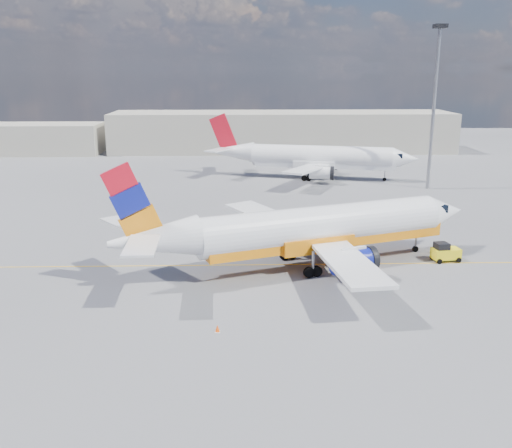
{
  "coord_description": "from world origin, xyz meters",
  "views": [
    {
      "loc": [
        -3.65,
        -44.52,
        16.77
      ],
      "look_at": [
        -2.32,
        3.88,
        3.5
      ],
      "focal_mm": 40.0,
      "sensor_mm": 36.0,
      "label": 1
    }
  ],
  "objects_px": {
    "main_jet": "(311,229)",
    "second_jet": "(315,158)",
    "gse_tug": "(445,252)",
    "traffic_cone": "(217,328)"
  },
  "relations": [
    {
      "from": "main_jet",
      "to": "second_jet",
      "type": "bearing_deg",
      "value": 62.02
    },
    {
      "from": "main_jet",
      "to": "gse_tug",
      "type": "xyz_separation_m",
      "value": [
        12.31,
        1.15,
        -2.59
      ]
    },
    {
      "from": "traffic_cone",
      "to": "second_jet",
      "type": "bearing_deg",
      "value": 76.24
    },
    {
      "from": "second_jet",
      "to": "main_jet",
      "type": "bearing_deg",
      "value": -84.68
    },
    {
      "from": "main_jet",
      "to": "gse_tug",
      "type": "bearing_deg",
      "value": -14.91
    },
    {
      "from": "traffic_cone",
      "to": "main_jet",
      "type": "bearing_deg",
      "value": 58.98
    },
    {
      "from": "main_jet",
      "to": "traffic_cone",
      "type": "xyz_separation_m",
      "value": [
        -7.59,
        -12.62,
        -3.16
      ]
    },
    {
      "from": "main_jet",
      "to": "traffic_cone",
      "type": "distance_m",
      "value": 15.06
    },
    {
      "from": "gse_tug",
      "to": "traffic_cone",
      "type": "xyz_separation_m",
      "value": [
        -19.89,
        -13.77,
        -0.57
      ]
    },
    {
      "from": "second_jet",
      "to": "gse_tug",
      "type": "relative_size",
      "value": 12.57
    }
  ]
}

